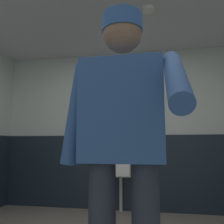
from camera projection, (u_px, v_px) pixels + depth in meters
wall_back at (125, 129)px, 3.95m from camera, size 4.68×0.12×2.54m
wainscot_band_back at (125, 172)px, 3.78m from camera, size 4.08×0.03×1.16m
downlight_far at (149, 9)px, 2.73m from camera, size 0.14×0.14×0.03m
urinal_solo at (120, 160)px, 3.68m from camera, size 0.40×0.34×1.24m
person at (123, 141)px, 1.24m from camera, size 0.65×0.60×1.71m
soap_dispenser at (71, 125)px, 4.03m from camera, size 0.10×0.07×0.18m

